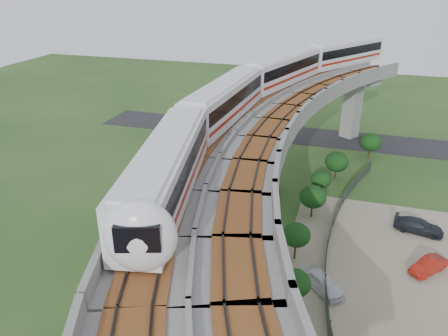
{
  "coord_description": "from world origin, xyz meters",
  "views": [
    {
      "loc": [
        9.06,
        -33.6,
        23.16
      ],
      "look_at": [
        -0.9,
        -0.69,
        7.5
      ],
      "focal_mm": 35.0,
      "sensor_mm": 36.0,
      "label": 1
    }
  ],
  "objects": [
    {
      "name": "ground",
      "position": [
        0.0,
        0.0,
        0.0
      ],
      "size": [
        160.0,
        160.0,
        0.0
      ],
      "primitive_type": "plane",
      "color": "#284A1D",
      "rests_on": "ground"
    },
    {
      "name": "dirt_lot",
      "position": [
        14.0,
        -2.0,
        0.02
      ],
      "size": [
        18.0,
        26.0,
        0.04
      ],
      "primitive_type": "cube",
      "color": "gray",
      "rests_on": "ground"
    },
    {
      "name": "asphalt_road",
      "position": [
        0.0,
        30.0,
        0.01
      ],
      "size": [
        60.0,
        8.0,
        0.03
      ],
      "primitive_type": "cube",
      "color": "#232326",
      "rests_on": "ground"
    },
    {
      "name": "viaduct",
      "position": [
        3.84,
        0.0,
        9.05
      ],
      "size": [
        19.58,
        73.98,
        11.4
      ],
      "color": "#99968E",
      "rests_on": "ground"
    },
    {
      "name": "metro_train",
      "position": [
        1.19,
        10.01,
        12.31
      ],
      "size": [
        16.23,
        60.43,
        3.64
      ],
      "color": "white",
      "rests_on": "ground"
    },
    {
      "name": "fence",
      "position": [
        9.75,
        0.0,
        0.75
      ],
      "size": [
        3.87,
        38.73,
        1.5
      ],
      "color": "#2D382D",
      "rests_on": "ground"
    },
    {
      "name": "tree_0",
      "position": [
        12.05,
        23.74,
        2.34
      ],
      "size": [
        2.77,
        2.77,
        3.52
      ],
      "color": "#382314",
      "rests_on": "ground"
    },
    {
      "name": "tree_1",
      "position": [
        8.14,
        15.82,
        2.29
      ],
      "size": [
        2.78,
        2.78,
        3.47
      ],
      "color": "#382314",
      "rests_on": "ground"
    },
    {
      "name": "tree_2",
      "position": [
        6.8,
        10.34,
        2.33
      ],
      "size": [
        2.22,
        2.22,
        3.28
      ],
      "color": "#382314",
      "rests_on": "ground"
    },
    {
      "name": "tree_3",
      "position": [
        6.41,
        6.09,
        2.33
      ],
      "size": [
        2.71,
        2.71,
        3.49
      ],
      "color": "#382314",
      "rests_on": "ground"
    },
    {
      "name": "tree_4",
      "position": [
        5.83,
        -1.55,
        2.46
      ],
      "size": [
        2.45,
        2.45,
        3.51
      ],
      "color": "#382314",
      "rests_on": "ground"
    },
    {
      "name": "tree_5",
      "position": [
        6.61,
        -7.22,
        1.94
      ],
      "size": [
        2.38,
        2.38,
        2.96
      ],
      "color": "#382314",
      "rests_on": "ground"
    },
    {
      "name": "car_white",
      "position": [
        8.54,
        -5.01,
        0.73
      ],
      "size": [
        3.98,
        4.04,
        1.38
      ],
      "primitive_type": "imported",
      "rotation": [
        0.0,
        0.0,
        0.77
      ],
      "color": "white",
      "rests_on": "dirt_lot"
    },
    {
      "name": "car_red",
      "position": [
        16.8,
        -0.17,
        0.65
      ],
      "size": [
        3.41,
        3.63,
        1.22
      ],
      "primitive_type": "imported",
      "rotation": [
        0.0,
        0.0,
        -0.72
      ],
      "color": "#9B180E",
      "rests_on": "dirt_lot"
    },
    {
      "name": "car_dark",
      "position": [
        16.62,
        6.17,
        0.69
      ],
      "size": [
        4.77,
        2.64,
        1.31
      ],
      "primitive_type": "imported",
      "rotation": [
        0.0,
        0.0,
        1.38
      ],
      "color": "black",
      "rests_on": "dirt_lot"
    }
  ]
}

